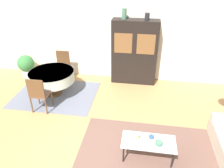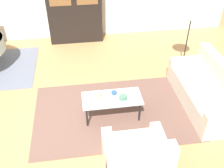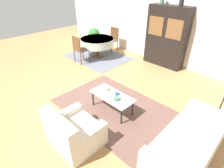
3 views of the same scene
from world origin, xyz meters
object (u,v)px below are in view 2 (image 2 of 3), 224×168
Objects in this scene: floor_lamp at (192,12)px; bowl_small at (114,93)px; coffee_table at (112,100)px; bowl at (123,97)px; armchair at (136,158)px; couch at (207,91)px; cup at (99,95)px; display_cabinet at (74,4)px.

floor_lamp is 2.49m from bowl_small.
floor_lamp is at bearing 37.17° from coffee_table.
bowl is (-1.74, -1.52, -0.89)m from floor_lamp.
floor_lamp is 2.48m from bowl.
bowl is at bearing 89.37° from armchair.
armchair is at bearing 128.10° from couch.
floor_lamp reaches higher than cup.
couch is 1.80× the size of coffee_table.
bowl_small is at bearing -79.45° from display_cabinet.
cup is at bearing 107.80° from armchair.
armchair is at bearing -84.63° from bowl_small.
bowl reaches higher than bowl_small.
couch is 1.71m from bowl.
bowl is at bearing -77.63° from display_cabinet.
armchair is (-1.71, -1.34, 0.00)m from couch.
armchair reaches higher than cup.
display_cabinet reaches higher than bowl.
coffee_table is 0.52× the size of display_cabinet.
couch reaches higher than bowl_small.
bowl_small is at bearing 9.94° from cup.
bowl is (0.72, -3.29, -0.56)m from display_cabinet.
couch reaches higher than bowl.
cup is (-2.12, -0.05, 0.19)m from couch.
bowl is (0.43, -0.11, -0.02)m from cup.
armchair reaches higher than bowl.
coffee_table is 2.61m from floor_lamp.
floor_lamp is at bearing 56.97° from armchair.
coffee_table is 7.53× the size of bowl.
coffee_table is at bearing 165.26° from bowl.
floor_lamp is (0.04, 1.36, 1.07)m from couch.
armchair is 1.36m from bowl_small.
couch is 2.13m from cup.
bowl_small is (-1.83, 0.00, 0.17)m from couch.
coffee_table is at bearing -142.83° from floor_lamp.
bowl_small is (-0.14, 0.16, -0.01)m from bowl.
floor_lamp is (2.46, -1.77, 0.34)m from display_cabinet.
armchair is 6.54× the size of bowl.
bowl reaches higher than coffee_table.
cup is (0.29, -3.18, -0.54)m from display_cabinet.
cup is at bearing 165.52° from coffee_table.
floor_lamp is 2.73m from cup.
display_cabinet reaches higher than cup.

